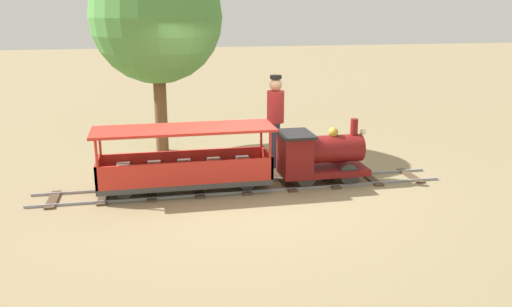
# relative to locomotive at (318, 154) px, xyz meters

# --- Properties ---
(ground_plane) EXTENTS (60.00, 60.00, 0.00)m
(ground_plane) POSITION_rel_locomotive_xyz_m (0.00, -1.11, -0.48)
(ground_plane) COLOR #8C7A56
(track) EXTENTS (0.74, 6.40, 0.04)m
(track) POSITION_rel_locomotive_xyz_m (0.00, -1.21, -0.47)
(track) COLOR gray
(track) RESTS_ON ground_plane
(locomotive) EXTENTS (0.70, 1.45, 0.99)m
(locomotive) POSITION_rel_locomotive_xyz_m (0.00, 0.00, 0.00)
(locomotive) COLOR maroon
(locomotive) RESTS_ON ground_plane
(passenger_car) EXTENTS (0.80, 2.70, 0.97)m
(passenger_car) POSITION_rel_locomotive_xyz_m (0.00, -2.11, -0.06)
(passenger_car) COLOR #3F3F3F
(passenger_car) RESTS_ON ground_plane
(conductor_person) EXTENTS (0.30, 0.30, 1.62)m
(conductor_person) POSITION_rel_locomotive_xyz_m (-1.05, -0.45, 0.47)
(conductor_person) COLOR #282D47
(conductor_person) RESTS_ON ground_plane
(oak_tree_near) EXTENTS (2.46, 2.46, 3.79)m
(oak_tree_near) POSITION_rel_locomotive_xyz_m (-2.51, -2.37, 2.07)
(oak_tree_near) COLOR brown
(oak_tree_near) RESTS_ON ground_plane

